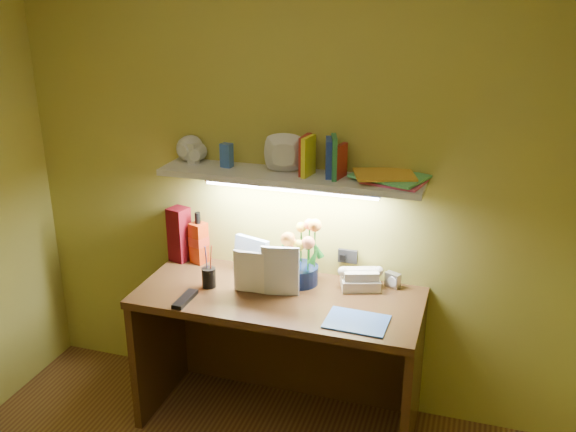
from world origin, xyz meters
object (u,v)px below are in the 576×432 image
(telephone, at_px, (360,277))
(whisky_bottle, at_px, (199,238))
(flower_bouquet, at_px, (300,253))
(desk_clock, at_px, (393,280))
(desk, at_px, (279,360))

(telephone, bearing_deg, whisky_bottle, 158.86)
(flower_bouquet, relative_size, desk_clock, 4.38)
(flower_bouquet, distance_m, telephone, 0.32)
(desk, relative_size, telephone, 7.42)
(desk, height_order, desk_clock, desk_clock)
(telephone, height_order, desk_clock, telephone)
(desk_clock, bearing_deg, telephone, -134.86)
(desk, relative_size, whisky_bottle, 4.86)
(desk, distance_m, flower_bouquet, 0.57)
(desk, height_order, whisky_bottle, whisky_bottle)
(desk_clock, height_order, whisky_bottle, whisky_bottle)
(desk, bearing_deg, desk_clock, 25.86)
(flower_bouquet, relative_size, telephone, 1.75)
(desk, bearing_deg, telephone, 28.08)
(telephone, distance_m, whisky_bottle, 0.90)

